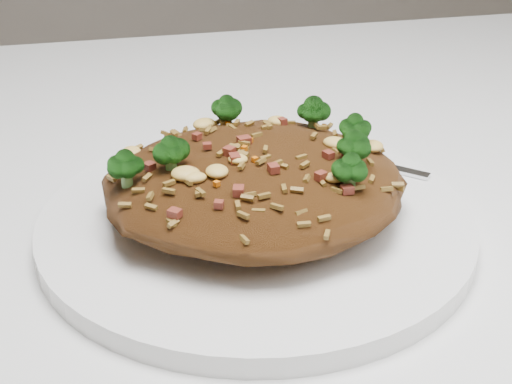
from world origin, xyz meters
TOP-DOWN VIEW (x-y plane):
  - dining_table at (0.00, 0.00)m, footprint 1.20×0.80m
  - plate at (0.03, -0.08)m, footprint 0.28×0.28m
  - fried_rice at (0.03, -0.08)m, footprint 0.19×0.18m
  - fork at (0.11, -0.01)m, footprint 0.13×0.12m

SIDE VIEW (x-z plane):
  - dining_table at x=0.00m, z-range 0.28..1.03m
  - plate at x=0.03m, z-range 0.75..0.76m
  - fork at x=0.11m, z-range 0.76..0.77m
  - fried_rice at x=0.03m, z-range 0.76..0.83m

